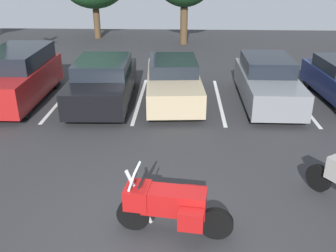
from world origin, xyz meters
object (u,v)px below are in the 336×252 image
at_px(motorcycle_touring, 169,204).
at_px(car_black, 103,82).
at_px(car_tan, 173,81).
at_px(car_grey, 267,82).
at_px(car_red, 17,76).

bearing_deg(motorcycle_touring, car_black, 110.32).
bearing_deg(car_tan, car_grey, -0.80).
bearing_deg(car_tan, car_black, -173.65).
xyz_separation_m(car_red, car_black, (3.08, -0.07, -0.15)).
height_order(car_red, car_grey, car_red).
distance_m(car_red, car_black, 3.08).
distance_m(motorcycle_touring, car_tan, 7.21).
distance_m(motorcycle_touring, car_grey, 7.84).
distance_m(motorcycle_touring, car_red, 9.00).
relative_size(car_black, car_grey, 1.02).
relative_size(motorcycle_touring, car_tan, 0.47).
xyz_separation_m(motorcycle_touring, car_tan, (-0.12, 7.21, 0.07)).
height_order(car_tan, car_grey, car_grey).
bearing_deg(car_red, motorcycle_touring, -51.14).
bearing_deg(car_grey, car_black, -177.75).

